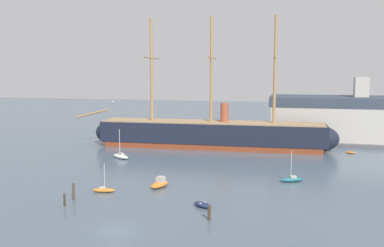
{
  "coord_description": "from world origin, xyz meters",
  "views": [
    {
      "loc": [
        18.01,
        -39.76,
        17.08
      ],
      "look_at": [
        -0.39,
        36.75,
        7.22
      ],
      "focal_mm": 38.76,
      "sensor_mm": 36.0,
      "label": 1
    }
  ],
  "objects_px": {
    "sailboat_alongside_bow": "(121,156)",
    "sailboat_mid_right": "(292,179)",
    "motorboat_near_centre": "(160,184)",
    "dinghy_foreground_right": "(203,205)",
    "tall_ship": "(211,134)",
    "mooring_piling_right_pair": "(209,213)",
    "mooring_piling_left_pair": "(74,192)",
    "seagull_in_flight": "(113,102)",
    "sailboat_foreground_left": "(104,190)",
    "dockside_warehouse_right": "(372,120)",
    "dinghy_far_left": "(114,138)",
    "dinghy_far_right": "(350,152)",
    "mooring_piling_nearest": "(65,200)"
  },
  "relations": [
    {
      "from": "sailboat_mid_right",
      "to": "dinghy_far_left",
      "type": "height_order",
      "value": "sailboat_mid_right"
    },
    {
      "from": "mooring_piling_left_pair",
      "to": "seagull_in_flight",
      "type": "relative_size",
      "value": 2.3
    },
    {
      "from": "sailboat_foreground_left",
      "to": "motorboat_near_centre",
      "type": "relative_size",
      "value": 1.05
    },
    {
      "from": "tall_ship",
      "to": "mooring_piling_nearest",
      "type": "relative_size",
      "value": 36.58
    },
    {
      "from": "motorboat_near_centre",
      "to": "sailboat_alongside_bow",
      "type": "distance_m",
      "value": 22.6
    },
    {
      "from": "tall_ship",
      "to": "dockside_warehouse_right",
      "type": "distance_m",
      "value": 39.82
    },
    {
      "from": "sailboat_mid_right",
      "to": "sailboat_alongside_bow",
      "type": "xyz_separation_m",
      "value": [
        -33.02,
        10.03,
        0.08
      ]
    },
    {
      "from": "sailboat_alongside_bow",
      "to": "seagull_in_flight",
      "type": "relative_size",
      "value": 5.84
    },
    {
      "from": "mooring_piling_nearest",
      "to": "seagull_in_flight",
      "type": "distance_m",
      "value": 15.32
    },
    {
      "from": "mooring_piling_left_pair",
      "to": "dockside_warehouse_right",
      "type": "xyz_separation_m",
      "value": [
        47.07,
        57.82,
        4.34
      ]
    },
    {
      "from": "dinghy_far_left",
      "to": "mooring_piling_right_pair",
      "type": "relative_size",
      "value": 1.58
    },
    {
      "from": "motorboat_near_centre",
      "to": "dinghy_foreground_right",
      "type": "bearing_deg",
      "value": -42.52
    },
    {
      "from": "seagull_in_flight",
      "to": "sailboat_mid_right",
      "type": "bearing_deg",
      "value": 21.22
    },
    {
      "from": "dinghy_far_left",
      "to": "dockside_warehouse_right",
      "type": "bearing_deg",
      "value": 8.76
    },
    {
      "from": "dinghy_foreground_right",
      "to": "sailboat_mid_right",
      "type": "xyz_separation_m",
      "value": [
        11.02,
        15.2,
        0.09
      ]
    },
    {
      "from": "dinghy_foreground_right",
      "to": "dockside_warehouse_right",
      "type": "bearing_deg",
      "value": 62.38
    },
    {
      "from": "dinghy_foreground_right",
      "to": "sailboat_foreground_left",
      "type": "bearing_deg",
      "value": 168.32
    },
    {
      "from": "seagull_in_flight",
      "to": "sailboat_alongside_bow",
      "type": "bearing_deg",
      "value": 111.15
    },
    {
      "from": "dinghy_far_right",
      "to": "sailboat_alongside_bow",
      "type": "bearing_deg",
      "value": -160.3
    },
    {
      "from": "dinghy_foreground_right",
      "to": "sailboat_alongside_bow",
      "type": "xyz_separation_m",
      "value": [
        -22.0,
        25.23,
        0.17
      ]
    },
    {
      "from": "mooring_piling_left_pair",
      "to": "mooring_piling_right_pair",
      "type": "height_order",
      "value": "mooring_piling_left_pair"
    },
    {
      "from": "dinghy_far_left",
      "to": "seagull_in_flight",
      "type": "bearing_deg",
      "value": -65.69
    },
    {
      "from": "sailboat_mid_right",
      "to": "dinghy_far_right",
      "type": "bearing_deg",
      "value": 65.38
    },
    {
      "from": "sailboat_alongside_bow",
      "to": "mooring_piling_right_pair",
      "type": "height_order",
      "value": "sailboat_alongside_bow"
    },
    {
      "from": "sailboat_foreground_left",
      "to": "dinghy_far_left",
      "type": "bearing_deg",
      "value": 112.34
    },
    {
      "from": "mooring_piling_left_pair",
      "to": "mooring_piling_right_pair",
      "type": "distance_m",
      "value": 19.41
    },
    {
      "from": "motorboat_near_centre",
      "to": "dockside_warehouse_right",
      "type": "bearing_deg",
      "value": 52.53
    },
    {
      "from": "motorboat_near_centre",
      "to": "mooring_piling_right_pair",
      "type": "distance_m",
      "value": 15.34
    },
    {
      "from": "dinghy_foreground_right",
      "to": "sailboat_mid_right",
      "type": "distance_m",
      "value": 18.77
    },
    {
      "from": "tall_ship",
      "to": "seagull_in_flight",
      "type": "distance_m",
      "value": 37.57
    },
    {
      "from": "sailboat_alongside_bow",
      "to": "dockside_warehouse_right",
      "type": "height_order",
      "value": "dockside_warehouse_right"
    },
    {
      "from": "sailboat_alongside_bow",
      "to": "dockside_warehouse_right",
      "type": "bearing_deg",
      "value": 31.33
    },
    {
      "from": "sailboat_mid_right",
      "to": "mooring_piling_right_pair",
      "type": "bearing_deg",
      "value": -115.41
    },
    {
      "from": "sailboat_foreground_left",
      "to": "sailboat_alongside_bow",
      "type": "height_order",
      "value": "sailboat_alongside_bow"
    },
    {
      "from": "dinghy_foreground_right",
      "to": "mooring_piling_right_pair",
      "type": "height_order",
      "value": "mooring_piling_right_pair"
    },
    {
      "from": "sailboat_alongside_bow",
      "to": "sailboat_mid_right",
      "type": "bearing_deg",
      "value": -16.89
    },
    {
      "from": "dinghy_foreground_right",
      "to": "mooring_piling_nearest",
      "type": "height_order",
      "value": "mooring_piling_nearest"
    },
    {
      "from": "mooring_piling_nearest",
      "to": "mooring_piling_right_pair",
      "type": "bearing_deg",
      "value": -1.96
    },
    {
      "from": "motorboat_near_centre",
      "to": "mooring_piling_right_pair",
      "type": "xyz_separation_m",
      "value": [
        9.81,
        -11.79,
        0.32
      ]
    },
    {
      "from": "tall_ship",
      "to": "seagull_in_flight",
      "type": "xyz_separation_m",
      "value": [
        -7.5,
        -35.52,
        9.66
      ]
    },
    {
      "from": "dinghy_far_right",
      "to": "mooring_piling_left_pair",
      "type": "distance_m",
      "value": 58.65
    },
    {
      "from": "dinghy_far_right",
      "to": "mooring_piling_left_pair",
      "type": "xyz_separation_m",
      "value": [
        -40.41,
        -42.49,
        0.93
      ]
    },
    {
      "from": "sailboat_alongside_bow",
      "to": "mooring_piling_left_pair",
      "type": "height_order",
      "value": "sailboat_alongside_bow"
    },
    {
      "from": "dinghy_foreground_right",
      "to": "seagull_in_flight",
      "type": "distance_m",
      "value": 19.74
    },
    {
      "from": "tall_ship",
      "to": "mooring_piling_right_pair",
      "type": "height_order",
      "value": "tall_ship"
    },
    {
      "from": "sailboat_mid_right",
      "to": "mooring_piling_left_pair",
      "type": "relative_size",
      "value": 2.11
    },
    {
      "from": "sailboat_foreground_left",
      "to": "dinghy_foreground_right",
      "type": "height_order",
      "value": "sailboat_foreground_left"
    },
    {
      "from": "sailboat_alongside_bow",
      "to": "mooring_piling_left_pair",
      "type": "relative_size",
      "value": 2.54
    },
    {
      "from": "mooring_piling_nearest",
      "to": "dockside_warehouse_right",
      "type": "relative_size",
      "value": 0.03
    },
    {
      "from": "sailboat_mid_right",
      "to": "mooring_piling_left_pair",
      "type": "height_order",
      "value": "sailboat_mid_right"
    }
  ]
}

